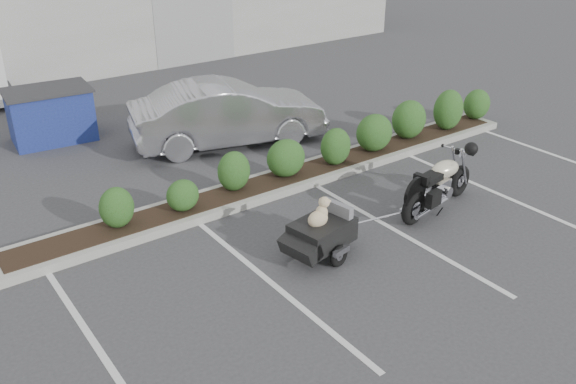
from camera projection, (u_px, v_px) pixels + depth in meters
ground at (324, 239)px, 10.55m from camera, size 90.00×90.00×0.00m
planter_kerb at (295, 177)px, 12.64m from camera, size 12.00×1.00×0.15m
motorcycle at (439, 185)px, 11.30m from camera, size 2.22×0.90×1.28m
pet_trailer at (321, 232)px, 9.87m from camera, size 1.80×1.02×1.06m
sedan at (228, 113)px, 14.24m from camera, size 4.76×2.68×1.49m
dumpster at (51, 114)px, 14.48m from camera, size 2.04×1.49×1.27m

